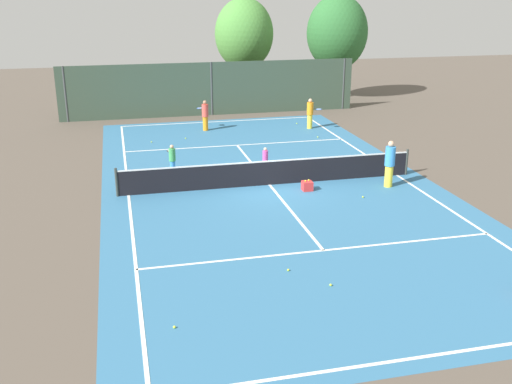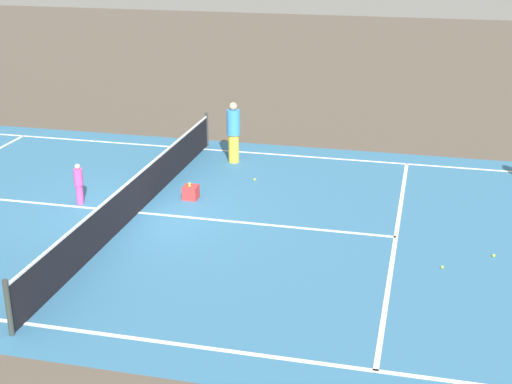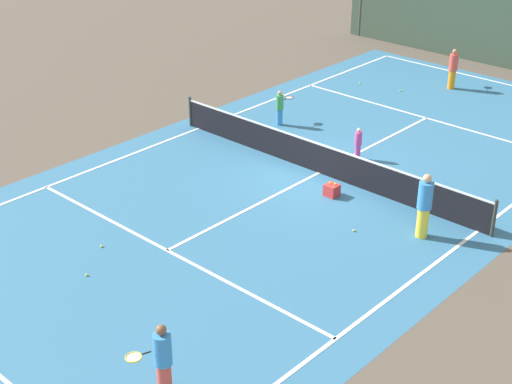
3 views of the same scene
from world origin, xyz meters
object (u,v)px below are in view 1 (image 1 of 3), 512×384
(player_3, at_px, (390,163))
(tennis_ball_2, at_px, (174,327))
(ball_crate, at_px, (307,186))
(tennis_ball_3, at_px, (331,285))
(player_0, at_px, (172,159))
(tennis_ball_7, at_px, (318,137))
(tennis_ball_1, at_px, (288,270))
(player_2, at_px, (205,115))
(player_1, at_px, (265,160))
(tennis_ball_5, at_px, (363,197))
(tennis_ball_0, at_px, (186,138))
(tennis_ball_6, at_px, (151,142))
(tennis_ball_4, at_px, (297,123))
(player_4, at_px, (310,113))

(player_3, xyz_separation_m, tennis_ball_2, (-9.27, -8.37, -0.91))
(ball_crate, relative_size, tennis_ball_3, 6.45)
(player_0, distance_m, tennis_ball_7, 9.33)
(tennis_ball_2, relative_size, tennis_ball_7, 1.00)
(tennis_ball_1, height_order, tennis_ball_3, same)
(player_2, relative_size, tennis_ball_7, 25.02)
(player_1, height_order, tennis_ball_5, player_1)
(player_0, xyz_separation_m, tennis_ball_0, (1.26, 6.01, -0.64))
(tennis_ball_1, bearing_deg, player_0, 102.73)
(tennis_ball_2, bearing_deg, player_3, 42.08)
(player_2, xyz_separation_m, tennis_ball_6, (-3.08, -2.06, -0.82))
(tennis_ball_4, xyz_separation_m, tennis_ball_6, (-8.42, -2.42, 0.00))
(player_4, xyz_separation_m, tennis_ball_0, (-7.02, -0.85, -0.82))
(tennis_ball_6, bearing_deg, player_4, 7.74)
(player_4, bearing_deg, tennis_ball_1, -110.17)
(player_1, relative_size, player_4, 0.65)
(player_2, bearing_deg, tennis_ball_0, -127.24)
(player_1, xyz_separation_m, tennis_ball_0, (-2.59, 6.58, -0.52))
(player_1, height_order, tennis_ball_6, player_1)
(tennis_ball_4, xyz_separation_m, tennis_ball_7, (0.11, -3.38, 0.00))
(tennis_ball_0, distance_m, tennis_ball_7, 6.88)
(tennis_ball_0, distance_m, tennis_ball_5, 11.84)
(player_3, height_order, tennis_ball_1, player_3)
(tennis_ball_2, bearing_deg, ball_crate, 55.19)
(ball_crate, distance_m, tennis_ball_2, 10.55)
(player_2, bearing_deg, player_3, -63.88)
(tennis_ball_2, bearing_deg, tennis_ball_4, 65.56)
(player_1, relative_size, tennis_ball_3, 16.40)
(player_4, bearing_deg, player_2, 171.42)
(ball_crate, xyz_separation_m, tennis_ball_1, (-2.65, -6.46, -0.15))
(player_4, bearing_deg, tennis_ball_7, -97.06)
(tennis_ball_3, height_order, tennis_ball_5, same)
(player_3, bearing_deg, player_0, 156.37)
(player_0, xyz_separation_m, tennis_ball_6, (-0.51, 5.67, -0.64))
(ball_crate, bearing_deg, tennis_ball_0, 111.14)
(player_2, bearing_deg, tennis_ball_6, -146.21)
(player_0, bearing_deg, tennis_ball_5, -34.59)
(ball_crate, distance_m, tennis_ball_4, 11.76)
(player_3, bearing_deg, tennis_ball_6, 133.03)
(player_2, xyz_separation_m, player_3, (5.53, -11.27, 0.09))
(ball_crate, bearing_deg, player_3, -5.12)
(tennis_ball_4, bearing_deg, tennis_ball_6, -163.94)
(player_2, height_order, tennis_ball_5, player_2)
(player_1, distance_m, tennis_ball_5, 4.87)
(player_0, relative_size, tennis_ball_2, 19.60)
(player_2, xyz_separation_m, tennis_ball_1, (-0.37, -17.44, -0.82))
(tennis_ball_5, bearing_deg, tennis_ball_1, -130.50)
(ball_crate, xyz_separation_m, tennis_ball_3, (-1.81, -7.56, -0.15))
(tennis_ball_5, bearing_deg, tennis_ball_7, 81.32)
(tennis_ball_5, relative_size, tennis_ball_6, 1.00)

